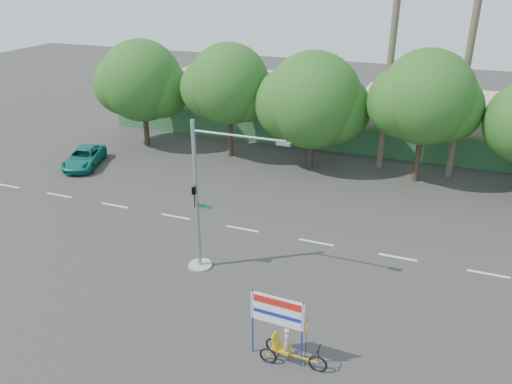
% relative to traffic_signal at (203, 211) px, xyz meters
% --- Properties ---
extents(ground, '(120.00, 120.00, 0.00)m').
position_rel_traffic_signal_xyz_m(ground, '(2.20, -3.98, -2.92)').
color(ground, '#33302D').
rests_on(ground, ground).
extents(fence, '(38.00, 0.08, 2.00)m').
position_rel_traffic_signal_xyz_m(fence, '(2.20, 17.52, -1.92)').
color(fence, '#336B3D').
rests_on(fence, ground).
extents(building_left, '(12.00, 8.00, 4.00)m').
position_rel_traffic_signal_xyz_m(building_left, '(-7.80, 22.02, -0.92)').
color(building_left, '#BFB798').
rests_on(building_left, ground).
extents(building_right, '(14.00, 8.00, 3.60)m').
position_rel_traffic_signal_xyz_m(building_right, '(10.20, 22.02, -1.12)').
color(building_right, '#BFB798').
rests_on(building_right, ground).
extents(tree_far_left, '(7.14, 6.00, 7.96)m').
position_rel_traffic_signal_xyz_m(tree_far_left, '(-11.85, 14.02, 1.84)').
color(tree_far_left, '#473828').
rests_on(tree_far_left, ground).
extents(tree_left, '(6.66, 5.60, 8.07)m').
position_rel_traffic_signal_xyz_m(tree_left, '(-4.85, 14.02, 2.14)').
color(tree_left, '#473828').
rests_on(tree_left, ground).
extents(tree_center, '(7.62, 6.40, 7.85)m').
position_rel_traffic_signal_xyz_m(tree_center, '(1.14, 14.02, 1.55)').
color(tree_center, '#473828').
rests_on(tree_center, ground).
extents(tree_right, '(6.90, 5.80, 8.36)m').
position_rel_traffic_signal_xyz_m(tree_right, '(8.15, 14.02, 2.32)').
color(tree_right, '#473828').
rests_on(tree_right, ground).
extents(palm_tall, '(3.73, 3.79, 17.45)m').
position_rel_traffic_signal_xyz_m(palm_tall, '(10.20, 15.52, 7.55)').
color(palm_tall, '#70604C').
rests_on(palm_tall, ground).
extents(palm_short, '(3.73, 3.79, 14.45)m').
position_rel_traffic_signal_xyz_m(palm_short, '(5.70, 15.52, 5.94)').
color(palm_short, '#70604C').
rests_on(palm_short, ground).
extents(traffic_signal, '(4.72, 1.10, 7.00)m').
position_rel_traffic_signal_xyz_m(traffic_signal, '(0.00, 0.00, 0.00)').
color(traffic_signal, gray).
rests_on(traffic_signal, ground).
extents(trike_billboard, '(2.82, 0.67, 2.77)m').
position_rel_traffic_signal_xyz_m(trike_billboard, '(5.16, -4.41, -1.81)').
color(trike_billboard, black).
rests_on(trike_billboard, ground).
extents(pickup_truck, '(3.41, 4.86, 1.23)m').
position_rel_traffic_signal_xyz_m(pickup_truck, '(-13.47, 8.60, -2.30)').
color(pickup_truck, '#107469').
rests_on(pickup_truck, ground).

